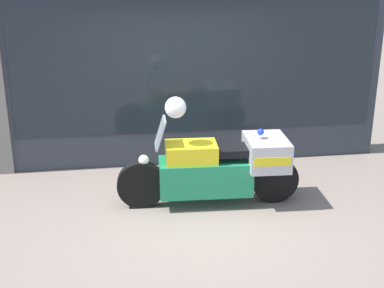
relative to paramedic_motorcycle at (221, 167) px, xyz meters
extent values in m
plane|color=gray|center=(-0.42, -0.28, -0.53)|extent=(60.00, 60.00, 0.00)
cube|color=#333842|center=(-0.42, 1.72, 1.29)|extent=(6.58, 0.40, 3.63)
cube|color=#1E262D|center=(-0.06, 1.50, 1.34)|extent=(5.57, 0.02, 2.63)
cube|color=slate|center=(-0.10, 1.73, -0.25)|extent=(5.35, 0.30, 0.55)
cube|color=silver|center=(-0.10, 1.87, 0.71)|extent=(5.35, 0.02, 1.42)
cube|color=beige|center=(-0.10, 1.73, 1.42)|extent=(5.35, 0.30, 0.02)
cube|color=#B7B2A8|center=(-2.13, 1.73, 1.46)|extent=(0.18, 0.04, 0.05)
cube|color=black|center=(-1.12, 1.73, 1.46)|extent=(0.18, 0.04, 0.05)
cube|color=navy|center=(-0.10, 1.73, 1.46)|extent=(0.18, 0.04, 0.05)
cube|color=#C68E19|center=(0.91, 1.73, 1.46)|extent=(0.18, 0.04, 0.05)
cube|color=#195623|center=(1.92, 1.73, 1.46)|extent=(0.18, 0.04, 0.05)
cube|color=yellow|center=(-1.99, 1.66, 0.16)|extent=(0.19, 0.02, 0.27)
cube|color=#2866B7|center=(-0.73, 1.66, 0.16)|extent=(0.19, 0.01, 0.27)
cube|color=white|center=(0.53, 1.66, 0.16)|extent=(0.19, 0.02, 0.27)
cube|color=red|center=(1.79, 1.66, 0.16)|extent=(0.19, 0.03, 0.27)
cylinder|color=black|center=(-1.06, 0.05, -0.21)|extent=(0.64, 0.17, 0.63)
cylinder|color=black|center=(0.73, -0.04, -0.21)|extent=(0.64, 0.17, 0.63)
cube|color=#1E8456|center=(-0.21, 0.01, -0.13)|extent=(1.24, 0.55, 0.45)
cube|color=yellow|center=(-0.40, 0.02, 0.20)|extent=(0.68, 0.48, 0.27)
cube|color=black|center=(0.07, 0.00, 0.23)|extent=(0.72, 0.40, 0.10)
cube|color=#B7B7BC|center=(0.60, -0.03, 0.19)|extent=(0.56, 0.75, 0.38)
cube|color=yellow|center=(0.60, -0.03, 0.19)|extent=(0.51, 0.75, 0.11)
cube|color=#B2BCC6|center=(-0.79, 0.04, 0.49)|extent=(0.16, 0.35, 0.39)
sphere|color=white|center=(-1.01, 0.05, 0.13)|extent=(0.14, 0.14, 0.14)
sphere|color=blue|center=(0.51, -0.02, 0.47)|extent=(0.09, 0.09, 0.09)
sphere|color=white|center=(-0.59, 0.03, 0.83)|extent=(0.27, 0.27, 0.27)
camera|label=1|loc=(-1.34, -6.41, 2.64)|focal=50.00mm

